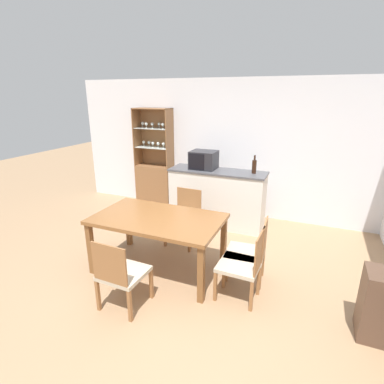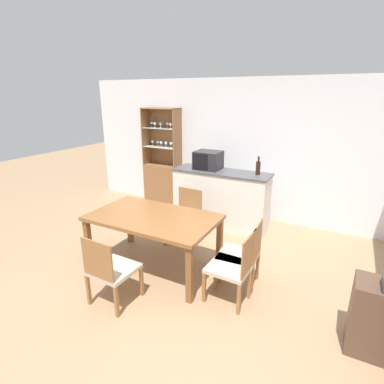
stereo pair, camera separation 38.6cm
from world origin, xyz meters
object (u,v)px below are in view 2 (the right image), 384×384
Objects in this scene: dining_chair_head_far at (185,217)px; microwave at (208,160)px; dining_chair_side_right_far at (242,255)px; display_cabinet at (163,177)px; dining_chair_side_right_near at (233,267)px; dining_table at (153,222)px; dining_chair_head_near at (111,270)px; wine_bottle at (258,168)px.

microwave is at bearing -85.90° from dining_chair_head_far.
display_cabinet is at bearing 47.02° from dining_chair_side_right_far.
dining_table is at bearing 84.85° from dining_chair_side_right_near.
dining_chair_side_right_near is 1.90× the size of microwave.
display_cabinet is 3.29m from dining_chair_head_near.
dining_chair_head_near and dining_chair_head_far have the same top height.
dining_chair_head_near is (1.27, -3.02, -0.17)m from display_cabinet.
dining_chair_side_right_near is at bearing 142.63° from dining_chair_head_far.
dining_chair_side_right_near is at bearing -7.21° from dining_table.
dining_table is at bearing -89.33° from microwave.
dining_chair_head_near is at bearing 122.38° from dining_chair_side_right_near.
display_cabinet is 4.48× the size of microwave.
display_cabinet is 3.39m from dining_chair_side_right_near.
display_cabinet is at bearing -43.98° from dining_chair_head_far.
dining_table is 0.87m from dining_chair_head_near.
display_cabinet is 6.59× the size of wine_bottle.
dining_chair_head_near is at bearing 92.54° from dining_chair_head_far.
display_cabinet is 2.36× the size of dining_chair_head_near.
dining_chair_side_right_near is at bearing 32.10° from dining_chair_head_near.
wine_bottle reaches higher than dining_table.
dining_chair_side_right_far is 2.79× the size of wine_bottle.
dining_table is 1.80m from microwave.
wine_bottle is (-0.30, 1.90, 0.70)m from dining_chair_side_right_near.
dining_chair_head_near is at bearing -67.17° from display_cabinet.
wine_bottle is at bearing -130.90° from dining_chair_head_far.
dining_table is at bearing -116.45° from wine_bottle.
dining_chair_head_far is (-1.17, 0.69, 0.00)m from dining_chair_side_right_far.
display_cabinet is at bearing 48.39° from dining_chair_side_right_near.
display_cabinet is 1.45m from microwave.
dining_chair_side_right_far is at bearing 152.30° from dining_chair_head_far.
dining_chair_head_far is (0.00, 1.67, 0.00)m from dining_chair_head_near.
dining_chair_side_right_far is at bearing -52.98° from microwave.
dining_table is (1.27, -2.19, 0.08)m from display_cabinet.
dining_chair_head_near and dining_chair_side_right_near have the same top height.
wine_bottle is (0.87, 0.91, 0.70)m from dining_chair_head_far.
wine_bottle reaches higher than dining_chair_head_near.
display_cabinet reaches higher than wine_bottle.
dining_chair_side_right_far is at bearing 2.06° from dining_chair_side_right_near.
display_cabinet reaches higher than dining_chair_side_right_far.
dining_table is 1.95× the size of dining_chair_side_right_far.
dining_chair_side_right_far is (1.18, 0.99, 0.00)m from dining_chair_head_near.
dining_chair_side_right_near is at bearing -80.88° from wine_bottle.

